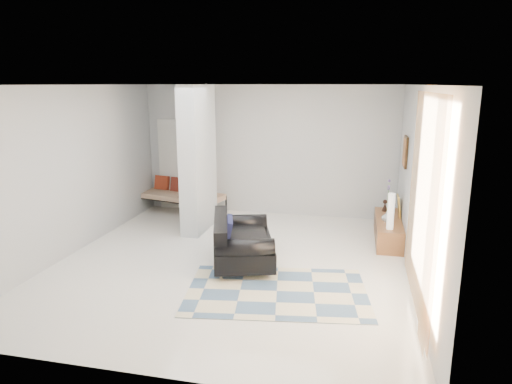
# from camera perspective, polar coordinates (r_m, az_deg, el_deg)

# --- Properties ---
(floor) EXTENTS (6.00, 6.00, 0.00)m
(floor) POSITION_cam_1_polar(r_m,az_deg,el_deg) (7.46, -3.09, -8.82)
(floor) COLOR white
(floor) RESTS_ON ground
(ceiling) EXTENTS (6.00, 6.00, 0.00)m
(ceiling) POSITION_cam_1_polar(r_m,az_deg,el_deg) (6.90, -3.38, 13.23)
(ceiling) COLOR white
(ceiling) RESTS_ON wall_back
(wall_back) EXTENTS (6.00, 0.00, 6.00)m
(wall_back) POSITION_cam_1_polar(r_m,az_deg,el_deg) (9.93, 1.51, 5.18)
(wall_back) COLOR #B1B4B5
(wall_back) RESTS_ON ground
(wall_front) EXTENTS (6.00, 0.00, 6.00)m
(wall_front) POSITION_cam_1_polar(r_m,az_deg,el_deg) (4.34, -14.13, -6.09)
(wall_front) COLOR #B1B4B5
(wall_front) RESTS_ON ground
(wall_left) EXTENTS (0.00, 6.00, 6.00)m
(wall_left) POSITION_cam_1_polar(r_m,az_deg,el_deg) (8.23, -22.01, 2.49)
(wall_left) COLOR #B1B4B5
(wall_left) RESTS_ON ground
(wall_right) EXTENTS (0.00, 6.00, 6.00)m
(wall_right) POSITION_cam_1_polar(r_m,az_deg,el_deg) (6.84, 19.52, 0.66)
(wall_right) COLOR #B1B4B5
(wall_right) RESTS_ON ground
(partition_column) EXTENTS (0.35, 1.20, 2.80)m
(partition_column) POSITION_cam_1_polar(r_m,az_deg,el_deg) (8.88, -7.26, 4.11)
(partition_column) COLOR silver
(partition_column) RESTS_ON floor
(hallway_door) EXTENTS (0.85, 0.06, 2.04)m
(hallway_door) POSITION_cam_1_polar(r_m,az_deg,el_deg) (10.55, -9.83, 3.39)
(hallway_door) COLOR silver
(hallway_door) RESTS_ON floor
(curtain) EXTENTS (0.00, 2.55, 2.55)m
(curtain) POSITION_cam_1_polar(r_m,az_deg,el_deg) (5.71, 20.05, -1.29)
(curtain) COLOR #E6933C
(curtain) RESTS_ON wall_right
(wall_art) EXTENTS (0.04, 0.45, 0.55)m
(wall_art) POSITION_cam_1_polar(r_m,az_deg,el_deg) (8.46, 18.17, 4.80)
(wall_art) COLOR #311D0D
(wall_art) RESTS_ON wall_right
(media_console) EXTENTS (0.45, 1.67, 0.80)m
(media_console) POSITION_cam_1_polar(r_m,az_deg,el_deg) (8.76, 16.19, -4.50)
(media_console) COLOR brown
(media_console) RESTS_ON floor
(loveseat) EXTENTS (1.30, 1.73, 0.76)m
(loveseat) POSITION_cam_1_polar(r_m,az_deg,el_deg) (7.32, -2.10, -6.24)
(loveseat) COLOR silver
(loveseat) RESTS_ON floor
(daybed) EXTENTS (2.04, 1.22, 0.77)m
(daybed) POSITION_cam_1_polar(r_m,az_deg,el_deg) (10.31, -9.46, -0.29)
(daybed) COLOR black
(daybed) RESTS_ON floor
(area_rug) EXTENTS (2.70, 2.00, 0.01)m
(area_rug) POSITION_cam_1_polar(r_m,az_deg,el_deg) (6.49, 2.62, -12.29)
(area_rug) COLOR beige
(area_rug) RESTS_ON floor
(cylinder_lamp) EXTENTS (0.11, 0.11, 0.62)m
(cylinder_lamp) POSITION_cam_1_polar(r_m,az_deg,el_deg) (8.06, 16.50, -2.33)
(cylinder_lamp) COLOR white
(cylinder_lamp) RESTS_ON media_console
(bronze_figurine) EXTENTS (0.13, 0.13, 0.22)m
(bronze_figurine) POSITION_cam_1_polar(r_m,az_deg,el_deg) (9.20, 15.81, -1.63)
(bronze_figurine) COLOR black
(bronze_figurine) RESTS_ON media_console
(vase) EXTENTS (0.20, 0.20, 0.19)m
(vase) POSITION_cam_1_polar(r_m,az_deg,el_deg) (8.52, 16.03, -2.97)
(vase) COLOR silver
(vase) RESTS_ON media_console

